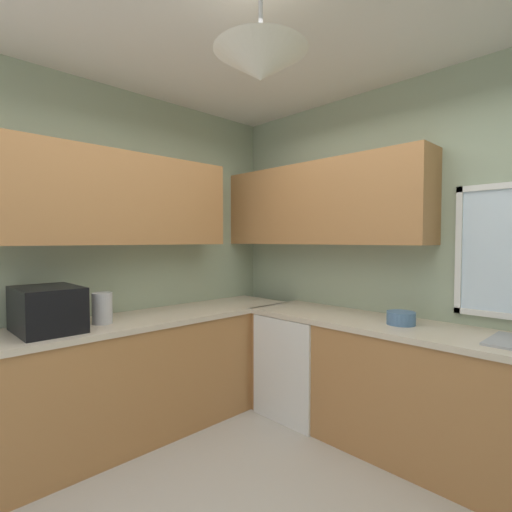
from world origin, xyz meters
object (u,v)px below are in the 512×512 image
kettle (102,308)px  microwave (47,309)px  bowl (401,318)px  dishwasher (303,363)px

kettle → microwave: bearing=-93.3°
microwave → kettle: 0.35m
kettle → bowl: 2.11m
kettle → dishwasher: bearing=66.3°
dishwasher → kettle: 1.70m
microwave → bowl: microwave is taller
dishwasher → kettle: bearing=-113.7°
microwave → bowl: size_ratio=2.47×
bowl → microwave: bearing=-129.4°
microwave → dishwasher: bearing=70.0°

